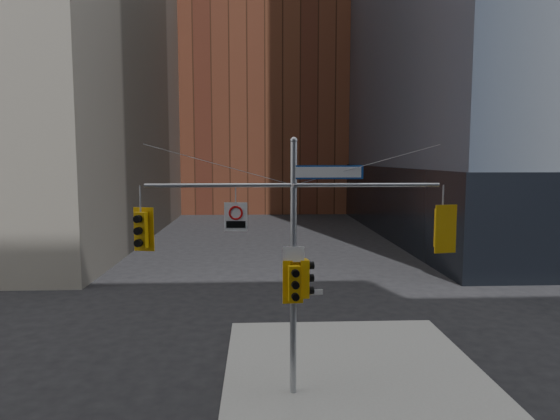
{
  "coord_description": "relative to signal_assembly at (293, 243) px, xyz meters",
  "views": [
    {
      "loc": [
        -1.0,
        -11.45,
        6.72
      ],
      "look_at": [
        -0.37,
        2.0,
        5.33
      ],
      "focal_mm": 32.0,
      "sensor_mm": 36.0,
      "label": 1
    }
  ],
  "objects": [
    {
      "name": "sidewalk_corner",
      "position": [
        2.0,
        2.01,
        -4.34
      ],
      "size": [
        8.0,
        8.0,
        0.15
      ],
      "primitive_type": "cube",
      "color": "gray",
      "rests_on": "ground"
    },
    {
      "name": "brick_midrise",
      "position": [
        0.0,
        56.01,
        9.58
      ],
      "size": [
        26.0,
        20.0,
        28.0
      ],
      "primitive_type": "cube",
      "color": "brown",
      "rests_on": "ground"
    },
    {
      "name": "signal_assembly",
      "position": [
        0.0,
        0.0,
        0.0
      ],
      "size": [
        8.0,
        0.8,
        7.3
      ],
      "color": "#999CA2",
      "rests_on": "ground"
    },
    {
      "name": "traffic_light_west_arm",
      "position": [
        -4.12,
        0.01,
        0.38
      ],
      "size": [
        0.57,
        0.52,
        1.2
      ],
      "rotation": [
        0.0,
        0.0,
        -0.22
      ],
      "color": "#D9A00B",
      "rests_on": "ground"
    },
    {
      "name": "traffic_light_east_arm",
      "position": [
        4.13,
        0.0,
        0.38
      ],
      "size": [
        0.63,
        0.56,
        1.33
      ],
      "rotation": [
        0.0,
        0.0,
        3.33
      ],
      "color": "#D9A00B",
      "rests_on": "ground"
    },
    {
      "name": "traffic_light_pole_side",
      "position": [
        0.32,
        0.02,
        -1.0
      ],
      "size": [
        0.46,
        0.39,
        1.06
      ],
      "rotation": [
        0.0,
        0.0,
        1.78
      ],
      "color": "#D9A00B",
      "rests_on": "ground"
    },
    {
      "name": "traffic_light_pole_front",
      "position": [
        -0.0,
        -0.27,
        -1.06
      ],
      "size": [
        0.57,
        0.48,
        1.2
      ],
      "rotation": [
        0.0,
        0.0,
        0.12
      ],
      "color": "#D9A00B",
      "rests_on": "ground"
    },
    {
      "name": "street_sign_blade",
      "position": [
        0.94,
        0.0,
        1.93
      ],
      "size": [
        1.93,
        0.16,
        0.37
      ],
      "rotation": [
        0.0,
        0.0,
        0.06
      ],
      "color": "#103D94",
      "rests_on": "ground"
    },
    {
      "name": "regulatory_sign_arm",
      "position": [
        -1.57,
        -0.02,
        0.76
      ],
      "size": [
        0.62,
        0.09,
        0.78
      ],
      "rotation": [
        0.0,
        0.0,
        -0.06
      ],
      "color": "silver",
      "rests_on": "ground"
    },
    {
      "name": "regulatory_sign_pole",
      "position": [
        0.0,
        -0.11,
        -0.48
      ],
      "size": [
        0.58,
        0.05,
        0.75
      ],
      "rotation": [
        0.0,
        0.0,
        -0.01
      ],
      "color": "silver",
      "rests_on": "ground"
    },
    {
      "name": "street_blade_ew",
      "position": [
        0.45,
        0.01,
        -1.39
      ],
      "size": [
        0.75,
        0.1,
        0.15
      ],
      "rotation": [
        0.0,
        0.0,
        0.09
      ],
      "color": "silver",
      "rests_on": "ground"
    },
    {
      "name": "street_blade_ns",
      "position": [
        0.0,
        0.46,
        -1.69
      ],
      "size": [
        0.12,
        0.7,
        0.14
      ],
      "rotation": [
        0.0,
        0.0,
        0.13
      ],
      "color": "#145926",
      "rests_on": "ground"
    }
  ]
}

